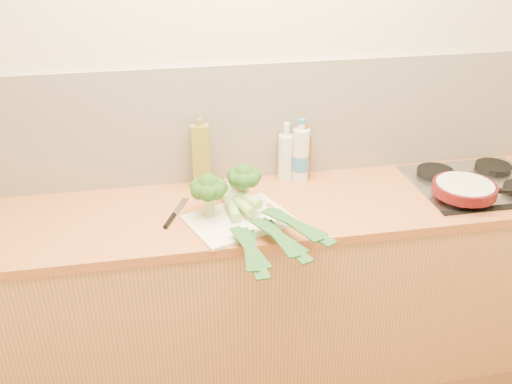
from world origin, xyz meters
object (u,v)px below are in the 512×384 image
chopping_board (239,220)px  skillet (465,188)px  gas_hob (478,183)px  chefs_knife (172,217)px

chopping_board → skillet: 0.99m
skillet → gas_hob: bearing=59.5°
chopping_board → gas_hob: bearing=-14.7°
gas_hob → chefs_knife: size_ratio=2.28×
chefs_knife → skillet: size_ratio=0.65×
chefs_knife → gas_hob: bearing=24.2°
chopping_board → chefs_knife: 0.28m
chopping_board → chefs_knife: (-0.27, 0.07, 0.00)m
chopping_board → chefs_knife: chefs_knife is taller
chefs_knife → chopping_board: bearing=7.9°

